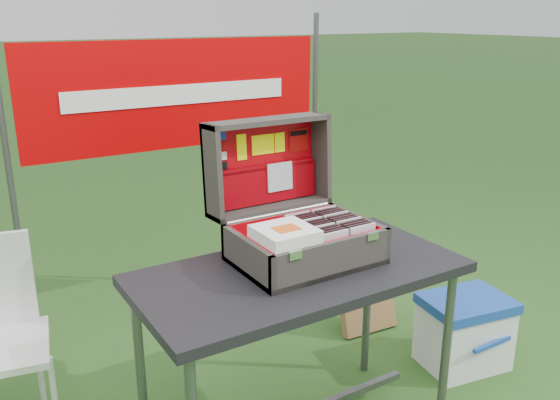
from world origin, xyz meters
TOP-DOWN VIEW (x-y plane):
  - table at (-0.03, -0.07)m, footprint 1.25×0.63m
  - table_top at (-0.03, -0.07)m, footprint 1.25×0.63m
  - table_leg_fr at (0.53, -0.32)m, footprint 0.04×0.04m
  - table_leg_bl at (-0.59, 0.18)m, footprint 0.04×0.04m
  - table_leg_br at (0.53, 0.18)m, footprint 0.04×0.04m
  - suitcase at (0.02, 0.03)m, footprint 0.53×0.54m
  - suitcase_base_bottom at (0.02, -0.03)m, footprint 0.53×0.38m
  - suitcase_base_wall_front at (0.02, -0.21)m, footprint 0.53×0.02m
  - suitcase_base_wall_back at (0.02, 0.15)m, footprint 0.53×0.02m
  - suitcase_base_wall_left at (-0.23, -0.03)m, footprint 0.02×0.38m
  - suitcase_base_wall_right at (0.28, -0.03)m, footprint 0.02×0.38m
  - suitcase_liner_floor at (0.02, -0.03)m, footprint 0.49×0.34m
  - suitcase_latch_left at (-0.15, -0.22)m, footprint 0.05×0.01m
  - suitcase_latch_right at (0.20, -0.22)m, footprint 0.05×0.01m
  - suitcase_hinge at (0.02, 0.16)m, footprint 0.48×0.02m
  - suitcase_lid_back at (0.02, 0.31)m, footprint 0.53×0.04m
  - suitcase_lid_rim_far at (0.02, 0.26)m, footprint 0.53×0.14m
  - suitcase_lid_rim_near at (0.02, 0.23)m, footprint 0.53×0.14m
  - suitcase_lid_rim_left at (-0.23, 0.24)m, footprint 0.02×0.16m
  - suitcase_lid_rim_right at (0.28, 0.24)m, footprint 0.02×0.16m
  - suitcase_lid_liner at (0.02, 0.29)m, footprint 0.49×0.03m
  - suitcase_liner_wall_front at (0.02, -0.19)m, footprint 0.49×0.01m
  - suitcase_liner_wall_back at (0.02, 0.14)m, footprint 0.49×0.01m
  - suitcase_liner_wall_left at (-0.22, -0.03)m, footprint 0.01×0.34m
  - suitcase_liner_wall_right at (0.27, -0.03)m, footprint 0.01×0.34m
  - suitcase_lid_pocket at (0.02, 0.27)m, footprint 0.47×0.04m
  - suitcase_pocket_edge at (0.02, 0.27)m, footprint 0.46×0.02m
  - suitcase_pocket_cd at (0.08, 0.25)m, footprint 0.12×0.02m
  - lid_sticker_cc_a at (-0.17, 0.29)m, footprint 0.05×0.00m
  - lid_sticker_cc_b at (-0.17, 0.29)m, footprint 0.05×0.00m
  - lid_sticker_cc_c at (-0.17, 0.29)m, footprint 0.05×0.00m
  - lid_sticker_cc_d at (-0.17, 0.29)m, footprint 0.05×0.00m
  - lid_card_neon_tall at (-0.08, 0.29)m, footprint 0.04×0.01m
  - lid_card_neon_main at (0.02, 0.29)m, footprint 0.10×0.01m
  - lid_card_neon_small at (0.11, 0.29)m, footprint 0.05×0.01m
  - lid_sticker_band at (0.20, 0.29)m, footprint 0.09×0.01m
  - lid_sticker_band_bar at (0.20, 0.29)m, footprint 0.09×0.00m
  - cd_left_0 at (0.06, -0.17)m, footprint 0.12×0.01m
  - cd_left_1 at (0.06, -0.15)m, footprint 0.12×0.01m
  - cd_left_2 at (0.06, -0.13)m, footprint 0.12×0.01m
  - cd_left_3 at (0.06, -0.11)m, footprint 0.12×0.01m
  - cd_left_4 at (0.06, -0.09)m, footprint 0.12×0.01m
  - cd_left_5 at (0.06, -0.07)m, footprint 0.12×0.01m
  - cd_left_6 at (0.06, -0.05)m, footprint 0.12×0.01m
  - cd_left_7 at (0.06, -0.02)m, footprint 0.12×0.01m
  - cd_left_8 at (0.06, -0.00)m, footprint 0.12×0.01m
  - cd_left_9 at (0.06, 0.02)m, footprint 0.12×0.01m
  - cd_left_10 at (0.06, 0.04)m, footprint 0.12×0.01m
  - cd_left_11 at (0.06, 0.06)m, footprint 0.12×0.01m
  - cd_left_12 at (0.06, 0.08)m, footprint 0.12×0.01m
  - cd_right_0 at (0.19, -0.17)m, footprint 0.12×0.01m
  - cd_right_1 at (0.19, -0.15)m, footprint 0.12×0.01m
  - cd_right_2 at (0.19, -0.13)m, footprint 0.12×0.01m
  - cd_right_3 at (0.19, -0.11)m, footprint 0.12×0.01m
  - cd_right_4 at (0.19, -0.09)m, footprint 0.12×0.01m
  - cd_right_5 at (0.19, -0.07)m, footprint 0.12×0.01m
  - cd_right_6 at (0.19, -0.05)m, footprint 0.12×0.01m
  - cd_right_7 at (0.19, -0.02)m, footprint 0.12×0.01m
  - cd_right_8 at (0.19, -0.00)m, footprint 0.12×0.01m
  - cd_right_9 at (0.19, 0.02)m, footprint 0.12×0.01m
  - cd_right_10 at (0.19, 0.04)m, footprint 0.12×0.01m
  - cd_right_11 at (0.19, 0.06)m, footprint 0.12×0.01m
  - cd_right_12 at (0.19, 0.08)m, footprint 0.12×0.01m
  - songbook_0 at (-0.11, -0.10)m, footprint 0.20×0.20m
  - songbook_1 at (-0.11, -0.10)m, footprint 0.20×0.20m
  - songbook_2 at (-0.11, -0.10)m, footprint 0.20×0.20m
  - songbook_3 at (-0.11, -0.10)m, footprint 0.20×0.20m
  - songbook_4 at (-0.11, -0.10)m, footprint 0.20×0.20m
  - songbook_5 at (-0.11, -0.10)m, footprint 0.20×0.20m
  - songbook_6 at (-0.11, -0.10)m, footprint 0.20×0.20m
  - songbook_7 at (-0.11, -0.10)m, footprint 0.20×0.20m
  - songbook_8 at (-0.11, -0.10)m, footprint 0.20×0.20m
  - songbook_graphic at (-0.11, -0.11)m, footprint 0.09×0.07m
  - cooler at (0.98, -0.04)m, footprint 0.46×0.38m
  - cooler_body at (0.98, -0.04)m, footprint 0.44×0.36m
  - cooler_lid at (0.98, -0.04)m, footprint 0.46×0.38m
  - cooler_handle at (0.98, -0.21)m, footprint 0.25×0.02m
  - chair_leg_br at (-0.88, 0.70)m, footprint 0.02×0.02m
  - chair_upright_right at (-0.88, 0.72)m, footprint 0.02×0.02m
  - cardboard_box at (0.80, 0.49)m, footprint 0.34×0.17m
  - banner_post_left at (-0.85, 1.10)m, footprint 0.03×0.03m
  - banner_post_right at (0.85, 1.10)m, footprint 0.03×0.03m
  - banner at (0.00, 1.09)m, footprint 1.60×0.02m
  - banner_text at (0.00, 1.08)m, footprint 1.20×0.00m

SIDE VIEW (x-z plane):
  - cooler_body at x=0.98m, z-range 0.00..0.32m
  - cardboard_box at x=0.80m, z-range 0.00..0.35m
  - cooler at x=0.98m, z-range 0.00..0.37m
  - cooler_handle at x=0.98m, z-range 0.19..0.21m
  - chair_leg_br at x=-0.88m, z-range 0.00..0.44m
  - cooler_lid at x=0.98m, z-range 0.32..0.37m
  - table_leg_fr at x=0.53m, z-range 0.00..0.74m
  - table_leg_bl at x=-0.59m, z-range 0.00..0.74m
  - table_leg_br at x=0.53m, z-range 0.00..0.74m
  - table at x=-0.03m, z-range 0.00..0.78m
  - chair_upright_right at x=-0.88m, z-range 0.44..0.84m
  - table_top at x=-0.03m, z-range 0.74..0.78m
  - suitcase_base_bottom at x=0.02m, z-range 0.78..0.80m
  - suitcase_liner_floor at x=0.02m, z-range 0.80..0.80m
  - suitcase_base_wall_front at x=0.02m, z-range 0.78..0.92m
  - suitcase_base_wall_back at x=0.02m, z-range 0.78..0.92m
  - suitcase_base_wall_left at x=-0.23m, z-range 0.78..0.92m
  - suitcase_base_wall_right at x=0.28m, z-range 0.78..0.92m
  - banner_post_left at x=-0.85m, z-range 0.00..1.70m
  - banner_post_right at x=0.85m, z-range 0.00..1.70m
  - suitcase_liner_wall_front at x=0.02m, z-range 0.80..0.92m
  - suitcase_liner_wall_back at x=0.02m, z-range 0.80..0.92m
  - suitcase_liner_wall_left at x=-0.22m, z-range 0.80..0.92m
  - suitcase_liner_wall_right at x=0.27m, z-range 0.80..0.92m
  - cd_left_0 at x=0.06m, z-range 0.80..0.94m
  - cd_left_1 at x=0.06m, z-range 0.80..0.94m
  - cd_left_2 at x=0.06m, z-range 0.80..0.94m
  - cd_left_3 at x=0.06m, z-range 0.80..0.94m
  - cd_left_4 at x=0.06m, z-range 0.80..0.94m
  - cd_left_5 at x=0.06m, z-range 0.80..0.94m
  - cd_left_6 at x=0.06m, z-range 0.80..0.94m
  - cd_left_7 at x=0.06m, z-range 0.80..0.94m
  - cd_left_8 at x=0.06m, z-range 0.80..0.94m
  - cd_left_9 at x=0.06m, z-range 0.80..0.94m
  - cd_left_10 at x=0.06m, z-range 0.80..0.94m
  - cd_left_11 at x=0.06m, z-range 0.80..0.94m
  - cd_left_12 at x=0.06m, z-range 0.80..0.94m
  - cd_right_0 at x=0.19m, z-range 0.80..0.94m
  - cd_right_1 at x=0.19m, z-range 0.80..0.94m
  - cd_right_2 at x=0.19m, z-range 0.80..0.94m
  - cd_right_3 at x=0.19m, z-range 0.80..0.94m
  - cd_right_4 at x=0.19m, z-range 0.80..0.94m
  - cd_right_5 at x=0.19m, z-range 0.80..0.94m
  - cd_right_6 at x=0.19m, z-range 0.80..0.94m
  - cd_right_7 at x=0.19m, z-range 0.80..0.94m
  - cd_right_8 at x=0.19m, z-range 0.80..0.94m
  - cd_right_9 at x=0.19m, z-range 0.80..0.94m
  - cd_right_10 at x=0.19m, z-range 0.80..0.94m
  - cd_right_11 at x=0.19m, z-range 0.80..0.94m
  - cd_right_12 at x=0.19m, z-range 0.80..0.94m
  - suitcase_latch_left at x=-0.15m, z-range 0.89..0.92m
  - suitcase_latch_right at x=0.20m, z-range 0.89..0.92m
  - suitcase_hinge at x=0.02m, z-range 0.91..0.93m
  - songbook_0 at x=-0.11m, z-range 0.92..0.92m
  - suitcase_lid_rim_near at x=0.02m, z-range 0.91..0.94m
  - songbook_1 at x=-0.11m, z-range 0.92..0.93m
  - songbook_2 at x=-0.11m, z-range 0.93..0.93m
  - songbook_3 at x=-0.11m, z-range 0.93..0.94m
  - songbook_4 at x=-0.11m, z-range 0.94..0.94m
  - songbook_5 at x=-0.11m, z-range 0.94..0.95m
  - songbook_6 at x=-0.11m, z-range 0.95..0.95m
  - songbook_7 at x=-0.11m, z-range 0.95..0.96m
  - songbook_8 at x=-0.11m, z-range 0.96..0.96m
  - songbook_graphic at x=-0.11m, z-range 0.96..0.97m
  - suitcase_lid_pocket at x=0.02m, z-range 0.94..1.09m
  - suitcase at x=0.02m, z-range 0.78..1.29m
  - suitcase_pocket_cd at x=0.08m, z-range 0.99..1.10m
  - suitcase_pocket_edge at x=0.02m, z-range 1.08..1.10m
  - suitcase_lid_back at x=0.02m, z-range 0.91..1.29m
  - suitcase_lid_liner at x=0.02m, z-range 0.94..1.27m
  - suitcase_lid_rim_left at x=-0.23m, z-range 0.91..1.30m
  - suitcase_lid_rim_right at x=0.28m, z-range 0.91..1.30m
  - lid_sticker_cc_d at x=-0.17m, z-range 1.10..1.13m
  - lid_sticker_cc_c at x=-0.17m, z-range 1.14..1.17m
  - lid_card_neon_tall at x=-0.08m, z-range 1.13..1.23m
  - lid_card_neon_main at x=0.02m, z-range 1.14..1.22m
  - lid_card_neon_small at x=0.11m, z-range 1.14..1.22m
  - lid_sticker_band at x=0.20m, z-range 1.13..1.23m
  - lid_sticker_cc_b at x=-0.17m, z-range 1.18..1.21m
  - lid_sticker_band_bar at x=0.20m, z-range 1.20..1.22m
  - lid_sticker_cc_a at x=-0.17m, z-range 1.22..1.25m
  - suitcase_lid_rim_far at x=0.02m, z-range 1.27..1.30m
  - banner at x=0.00m, z-range 1.02..1.58m
  - banner_text at x=0.00m, z-range 1.25..1.35m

